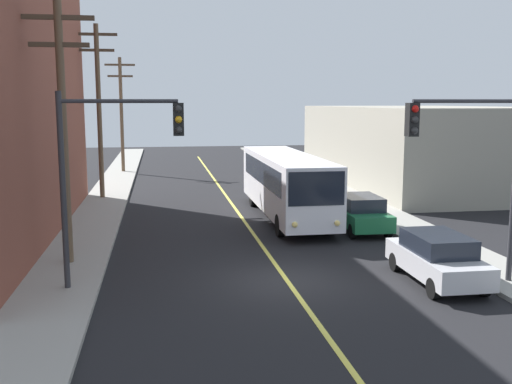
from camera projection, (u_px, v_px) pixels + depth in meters
The scene contains 13 objects.
ground_plane at pixel (287, 280), 19.47m from camera, with size 120.00×120.00×0.00m, color black.
sidewalk_left at pixel (93, 224), 28.06m from camera, with size 2.50×90.00×0.15m, color gray.
sidewalk_right at pixel (383, 215), 30.37m from camera, with size 2.50×90.00×0.15m, color gray.
lane_stripe_center at pixel (232, 204), 34.10m from camera, with size 0.16×60.00×0.01m, color #D8CC4C.
building_right_warehouse at pixel (422, 145), 42.12m from camera, with size 12.00×21.40×5.49m.
city_bus at pixel (286, 182), 29.77m from camera, with size 2.59×12.16×3.20m.
parked_car_silver at pixel (437, 257), 19.09m from camera, with size 1.86×4.42×1.62m.
parked_car_green at pixel (360, 212), 26.86m from camera, with size 1.94×4.45×1.62m.
utility_pole_near at pixel (63, 121), 20.41m from camera, with size 2.40×0.28×9.10m.
utility_pole_mid at pixel (99, 104), 34.73m from camera, with size 2.40×0.28×10.15m.
utility_pole_far at pixel (121, 109), 48.13m from camera, with size 2.40×0.28×9.24m.
traffic_signal_left_corner at pixel (114, 153), 17.85m from camera, with size 3.75×0.48×6.00m.
traffic_signal_right_corner at pixel (471, 152), 18.10m from camera, with size 3.75×0.48×6.00m.
Camera 1 is at (-4.04, -18.40, 5.83)m, focal length 41.42 mm.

